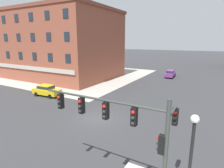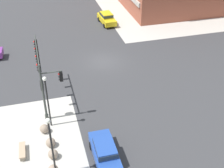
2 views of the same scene
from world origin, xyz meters
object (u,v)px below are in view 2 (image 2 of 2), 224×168
Objects in this scene: bollard_sphere_curb_b at (51,143)px; street_lamp_corner_near at (47,96)px; bench_near_signal at (22,151)px; street_lamp_mid_sidewalk at (51,141)px; traffic_signal_main at (42,72)px; bollard_sphere_curb_a at (44,129)px; car_main_northbound_far at (107,18)px; bollard_sphere_curb_c at (53,154)px; car_main_southbound_near at (105,151)px.

street_lamp_corner_near reaches higher than bollard_sphere_curb_b.
street_lamp_corner_near is (-2.87, 2.56, 2.94)m from bench_near_signal.
bench_near_signal is 4.84m from street_lamp_corner_near.
bollard_sphere_curb_b is at bearing -178.76° from street_lamp_mid_sidewalk.
traffic_signal_main is 4.10× the size of bench_near_signal.
bollard_sphere_curb_a is 2.86m from bench_near_signal.
car_main_northbound_far is at bearing 153.55° from street_lamp_corner_near.
bench_near_signal is 27.61m from car_main_northbound_far.
bollard_sphere_curb_a is 1.87m from bollard_sphere_curb_b.
bollard_sphere_curb_a is 0.17× the size of car_main_northbound_far.
bollard_sphere_curb_b is at bearing -1.64° from traffic_signal_main.
street_lamp_mid_sidewalk is at bearing 1.24° from bollard_sphere_curb_b.
bollard_sphere_curb_b is at bearing 96.92° from bench_near_signal.
bollard_sphere_curb_a is 5.71m from street_lamp_mid_sidewalk.
bollard_sphere_curb_a is 1.00× the size of bollard_sphere_curb_b.
car_main_southbound_near reaches higher than bollard_sphere_curb_c.
bollard_sphere_curb_c is at bearing 7.43° from bollard_sphere_curb_a.
street_lamp_mid_sidewalk is at bearing -83.97° from car_main_southbound_near.
bollard_sphere_curb_c is at bearing -23.22° from car_main_northbound_far.
bollard_sphere_curb_a is 1.00× the size of bollard_sphere_curb_c.
car_main_northbound_far is 1.02× the size of car_main_southbound_near.
bollard_sphere_curb_c is 0.15× the size of street_lamp_mid_sidewalk.
traffic_signal_main is at bearing -154.86° from car_main_southbound_near.
traffic_signal_main is 5.12m from bollard_sphere_curb_a.
bollard_sphere_curb_c is 0.17× the size of car_main_northbound_far.
car_main_southbound_near is at bearing 25.14° from traffic_signal_main.
traffic_signal_main is at bearing 179.12° from bollard_sphere_curb_c.
bollard_sphere_curb_a is 0.15× the size of street_lamp_mid_sidewalk.
street_lamp_mid_sidewalk is at bearing 0.41° from bollard_sphere_curb_c.
street_lamp_mid_sidewalk reaches higher than bollard_sphere_curb_b.
bollard_sphere_curb_b is 0.18× the size of car_main_southbound_near.
bollard_sphere_curb_b is 0.15× the size of street_lamp_corner_near.
bollard_sphere_curb_a is at bearing -168.86° from bollard_sphere_curb_b.
bollard_sphere_curb_a is 0.44× the size of bench_near_signal.
car_main_northbound_far is at bearing 158.10° from street_lamp_mid_sidewalk.
bollard_sphere_curb_b is 0.15× the size of street_lamp_mid_sidewalk.
street_lamp_mid_sidewalk is at bearing 40.81° from bench_near_signal.
street_lamp_mid_sidewalk is 29.17m from car_main_northbound_far.
bollard_sphere_curb_a is at bearing -174.96° from street_lamp_mid_sidewalk.
bollard_sphere_curb_c is at bearing -179.59° from street_lamp_mid_sidewalk.
traffic_signal_main reaches higher than car_main_southbound_near.
street_lamp_corner_near is 0.95× the size of street_lamp_mid_sidewalk.
bollard_sphere_curb_a reaches higher than bench_near_signal.
car_main_northbound_far is at bearing 151.44° from bench_near_signal.
traffic_signal_main reaches higher than bollard_sphere_curb_b.
traffic_signal_main reaches higher than street_lamp_mid_sidewalk.
street_lamp_mid_sidewalk is 1.20× the size of car_main_northbound_far.
traffic_signal_main reaches higher than street_lamp_corner_near.
street_lamp_mid_sidewalk reaches higher than bollard_sphere_curb_c.
car_main_northbound_far reaches higher than bollard_sphere_curb_c.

